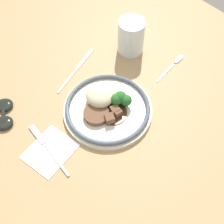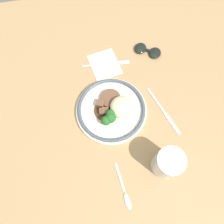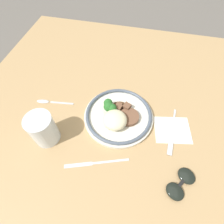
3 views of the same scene
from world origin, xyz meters
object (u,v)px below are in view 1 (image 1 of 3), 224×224
(plate, at_px, (106,107))
(spoon, at_px, (176,62))
(juice_glass, at_px, (131,38))
(fork, at_px, (45,145))
(knife, at_px, (77,68))
(sunglasses, at_px, (4,114))

(plate, distance_m, spoon, 0.29)
(juice_glass, distance_m, fork, 0.43)
(plate, height_order, knife, plate)
(plate, bearing_deg, sunglasses, 140.38)
(plate, xyz_separation_m, fork, (-0.19, 0.03, -0.02))
(fork, distance_m, spoon, 0.48)
(spoon, bearing_deg, fork, 168.16)
(juice_glass, distance_m, knife, 0.19)
(juice_glass, bearing_deg, sunglasses, 172.75)
(fork, xyz_separation_m, sunglasses, (-0.03, 0.16, 0.00))
(juice_glass, xyz_separation_m, spoon, (0.07, -0.14, -0.05))
(juice_glass, relative_size, fork, 0.61)
(knife, distance_m, sunglasses, 0.26)
(juice_glass, height_order, fork, juice_glass)
(fork, distance_m, knife, 0.28)
(sunglasses, bearing_deg, plate, -7.32)
(knife, relative_size, spoon, 1.34)
(fork, bearing_deg, spoon, -90.47)
(plate, xyz_separation_m, juice_glass, (0.22, 0.13, 0.03))
(plate, bearing_deg, juice_glass, 29.99)
(plate, bearing_deg, spoon, -2.46)
(plate, height_order, fork, plate)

